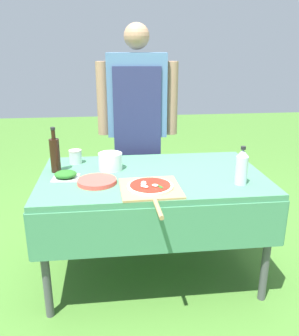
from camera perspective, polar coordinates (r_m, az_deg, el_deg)
name	(u,v)px	position (r m, az deg, el deg)	size (l,w,h in m)	color
ground_plane	(152,270)	(2.62, 0.38, -16.12)	(12.00, 12.00, 0.00)	#477A2D
prep_table	(152,186)	(2.31, 0.42, -2.86)	(1.43, 0.88, 0.73)	#478960
person_cook	(138,116)	(2.83, -1.94, 8.37)	(0.63, 0.24, 1.67)	#333D56
pizza_on_peel	(150,188)	(2.02, 0.16, -3.23)	(0.35, 0.55, 0.05)	tan
oil_bottle	(55,154)	(2.36, -14.92, 2.11)	(0.06, 0.06, 0.30)	black
water_bottle	(242,167)	(2.15, 14.57, 0.20)	(0.07, 0.07, 0.23)	silver
herb_container	(66,175)	(2.25, -13.31, -1.07)	(0.17, 0.15, 0.05)	silver
mixing_tub	(110,161)	(2.36, -6.30, 1.07)	(0.16, 0.16, 0.11)	silver
plate_stack	(97,181)	(2.14, -8.42, -2.14)	(0.24, 0.24, 0.02)	#DB4C42
sauce_jar	(76,157)	(2.53, -11.78, 1.67)	(0.09, 0.09, 0.09)	silver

